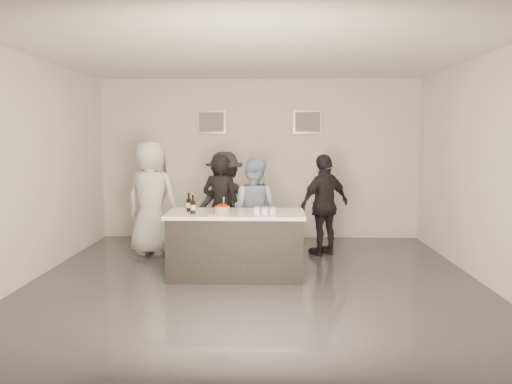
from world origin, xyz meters
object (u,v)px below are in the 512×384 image
cake (222,210)px  person_guest_left (152,198)px  beer_bottle_b (193,204)px  person_guest_right (325,205)px  person_main_black (221,207)px  beer_bottle_a (189,202)px  person_guest_back (225,203)px  bar_counter (236,244)px  person_main_blue (254,210)px

cake → person_guest_left: (-1.28, 1.33, -0.01)m
beer_bottle_b → person_guest_right: 2.44m
cake → person_main_black: (-0.11, 1.00, -0.11)m
cake → beer_bottle_a: size_ratio=0.77×
person_guest_right → person_guest_back: bearing=-35.9°
bar_counter → person_main_blue: bearing=76.6°
person_guest_left → person_guest_right: 2.82m
beer_bottle_b → person_guest_left: size_ratio=0.14×
beer_bottle_a → person_main_blue: person_main_blue is taller
beer_bottle_a → beer_bottle_b: 0.24m
beer_bottle_a → person_guest_left: person_guest_left is taller
bar_counter → beer_bottle_b: 0.82m
bar_counter → person_guest_back: size_ratio=1.11×
bar_counter → cake: (-0.18, -0.04, 0.49)m
person_main_black → person_guest_left: size_ratio=0.89×
person_main_blue → person_guest_left: person_guest_left is taller
beer_bottle_a → person_main_blue: bearing=44.4°
cake → beer_bottle_b: (-0.38, -0.12, 0.09)m
person_guest_right → person_guest_back: person_guest_back is taller
person_guest_right → person_guest_back: size_ratio=0.98×
beer_bottle_a → person_guest_right: (2.01, 1.28, -0.21)m
beer_bottle_a → person_guest_back: bearing=73.7°
beer_bottle_a → person_guest_back: 1.37m
person_main_blue → person_guest_right: (1.14, 0.43, 0.02)m
person_main_blue → bar_counter: bearing=97.0°
person_main_black → person_guest_back: (0.02, 0.41, 0.01)m
cake → beer_bottle_b: size_ratio=0.77×
beer_bottle_b → person_guest_left: bearing=121.8°
person_guest_left → person_guest_back: 1.19m
beer_bottle_b → person_guest_back: (0.29, 1.52, -0.19)m
bar_counter → beer_bottle_b: (-0.56, -0.16, 0.58)m
cake → beer_bottle_b: bearing=-163.1°
person_guest_back → beer_bottle_a: bearing=53.1°
beer_bottle_a → person_main_blue: (0.87, 0.85, -0.23)m
bar_counter → person_main_blue: (0.22, 0.91, 0.35)m
beer_bottle_a → person_guest_left: 1.47m
person_main_black → cake: bearing=112.8°
bar_counter → person_guest_right: person_guest_right is taller
beer_bottle_a → person_main_black: (0.36, 0.89, -0.20)m
person_guest_right → bar_counter: bearing=9.3°
person_guest_back → person_guest_left: bearing=-17.0°
beer_bottle_a → person_guest_left: (-0.80, 1.22, -0.10)m
cake → person_main_blue: 1.04m
cake → person_main_black: 1.01m
person_guest_back → beer_bottle_b: bearing=58.6°
cake → person_main_blue: person_main_blue is taller
person_main_black → person_guest_right: size_ratio=1.01×
person_main_blue → person_guest_back: person_guest_back is taller
beer_bottle_b → person_main_black: (0.27, 1.11, -0.20)m
beer_bottle_b → person_main_black: bearing=76.4°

